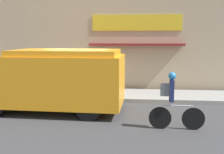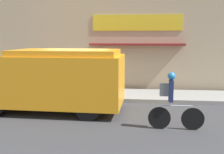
# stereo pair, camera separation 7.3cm
# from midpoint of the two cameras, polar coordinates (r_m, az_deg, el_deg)

# --- Properties ---
(ground_plane) EXTENTS (70.00, 70.00, 0.00)m
(ground_plane) POSITION_cam_midpoint_polar(r_m,az_deg,el_deg) (11.20, -6.83, -5.31)
(ground_plane) COLOR #38383A
(sidewalk) EXTENTS (28.00, 2.22, 0.15)m
(sidewalk) POSITION_cam_midpoint_polar(r_m,az_deg,el_deg) (12.24, -5.70, -3.73)
(sidewalk) COLOR gray
(sidewalk) RESTS_ON ground_plane
(storefront) EXTENTS (15.29, 0.75, 5.80)m
(storefront) POSITION_cam_midpoint_polar(r_m,az_deg,el_deg) (13.41, -4.35, 9.50)
(storefront) COLOR tan
(storefront) RESTS_ON ground_plane
(school_bus) EXTENTS (5.42, 2.83, 2.25)m
(school_bus) POSITION_cam_midpoint_polar(r_m,az_deg,el_deg) (9.72, -11.71, -0.54)
(school_bus) COLOR orange
(school_bus) RESTS_ON ground_plane
(cyclist) EXTENTS (1.62, 0.22, 1.70)m
(cyclist) POSITION_cam_midpoint_polar(r_m,az_deg,el_deg) (7.84, 13.26, -5.25)
(cyclist) COLOR black
(cyclist) RESTS_ON ground_plane
(trash_bin) EXTENTS (0.62, 0.62, 0.76)m
(trash_bin) POSITION_cam_midpoint_polar(r_m,az_deg,el_deg) (13.24, -11.50, -0.90)
(trash_bin) COLOR slate
(trash_bin) RESTS_ON sidewalk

